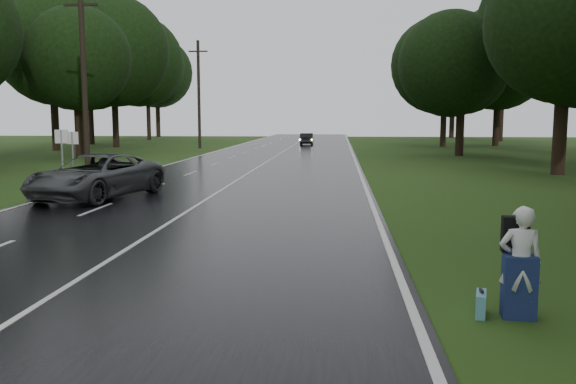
# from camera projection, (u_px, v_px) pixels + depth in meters

# --- Properties ---
(ground) EXTENTS (160.00, 160.00, 0.00)m
(ground) POSITION_uv_depth(u_px,v_px,m) (74.00, 285.00, 10.33)
(ground) COLOR #274514
(ground) RESTS_ON ground
(road) EXTENTS (12.00, 140.00, 0.04)m
(road) POSITION_uv_depth(u_px,v_px,m) (248.00, 174.00, 30.09)
(road) COLOR black
(road) RESTS_ON ground
(lane_center) EXTENTS (0.12, 140.00, 0.01)m
(lane_center) POSITION_uv_depth(u_px,v_px,m) (248.00, 174.00, 30.09)
(lane_center) COLOR silver
(lane_center) RESTS_ON road
(grey_car) EXTENTS (3.89, 6.17, 1.59)m
(grey_car) POSITION_uv_depth(u_px,v_px,m) (96.00, 176.00, 20.99)
(grey_car) COLOR #45474A
(grey_car) RESTS_ON road
(far_car) EXTENTS (1.36, 3.76, 1.23)m
(far_car) POSITION_uv_depth(u_px,v_px,m) (307.00, 139.00, 61.29)
(far_car) COLOR black
(far_car) RESTS_ON road
(hitchhiker) EXTENTS (0.64, 0.59, 1.68)m
(hitchhiker) POSITION_uv_depth(u_px,v_px,m) (520.00, 266.00, 8.53)
(hitchhiker) COLOR silver
(hitchhiker) RESTS_ON ground
(suitcase) EXTENTS (0.26, 0.52, 0.35)m
(suitcase) POSITION_uv_depth(u_px,v_px,m) (481.00, 304.00, 8.70)
(suitcase) COLOR teal
(suitcase) RESTS_ON ground
(utility_pole_mid) EXTENTS (1.80, 0.28, 9.59)m
(utility_pole_mid) POSITION_uv_depth(u_px,v_px,m) (88.00, 173.00, 30.73)
(utility_pole_mid) COLOR black
(utility_pole_mid) RESTS_ON ground
(utility_pole_far) EXTENTS (1.80, 0.28, 10.05)m
(utility_pole_far) POSITION_uv_depth(u_px,v_px,m) (200.00, 148.00, 55.51)
(utility_pole_far) COLOR black
(utility_pole_far) RESTS_ON ground
(road_sign_a) EXTENTS (0.58, 0.10, 2.41)m
(road_sign_a) POSITION_uv_depth(u_px,v_px,m) (64.00, 186.00, 25.25)
(road_sign_a) COLOR white
(road_sign_a) RESTS_ON ground
(road_sign_b) EXTENTS (0.55, 0.10, 2.30)m
(road_sign_b) POSITION_uv_depth(u_px,v_px,m) (74.00, 183.00, 26.25)
(road_sign_b) COLOR white
(road_sign_b) RESTS_ON ground
(tree_left_e) EXTENTS (8.27, 8.27, 12.92)m
(tree_left_e) POSITION_uv_depth(u_px,v_px,m) (81.00, 157.00, 43.56)
(tree_left_e) COLOR black
(tree_left_e) RESTS_ON ground
(tree_left_f) EXTENTS (10.03, 10.03, 15.67)m
(tree_left_f) POSITION_uv_depth(u_px,v_px,m) (116.00, 147.00, 57.38)
(tree_left_f) COLOR black
(tree_left_f) RESTS_ON ground
(tree_right_d) EXTENTS (8.75, 8.75, 13.67)m
(tree_right_d) POSITION_uv_depth(u_px,v_px,m) (557.00, 175.00, 30.09)
(tree_right_d) COLOR black
(tree_right_d) RESTS_ON ground
(tree_right_e) EXTENTS (7.53, 7.53, 11.76)m
(tree_right_e) POSITION_uv_depth(u_px,v_px,m) (459.00, 156.00, 44.75)
(tree_right_e) COLOR black
(tree_right_e) RESTS_ON ground
(tree_right_f) EXTENTS (8.59, 8.59, 13.43)m
(tree_right_f) POSITION_uv_depth(u_px,v_px,m) (443.00, 147.00, 58.67)
(tree_right_f) COLOR black
(tree_right_f) RESTS_ON ground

